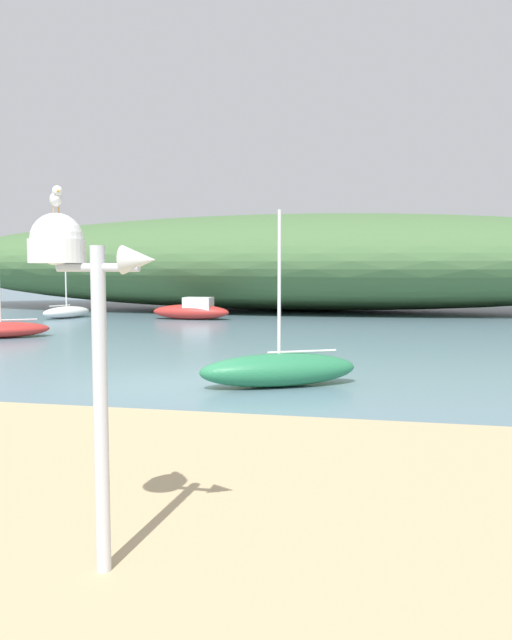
% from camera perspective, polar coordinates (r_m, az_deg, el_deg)
% --- Properties ---
extents(ground_plane, '(120.00, 120.00, 0.00)m').
position_cam_1_polar(ground_plane, '(14.95, -7.70, -5.69)').
color(ground_plane, slate).
extents(distant_hill, '(51.20, 15.70, 6.06)m').
position_cam_1_polar(distant_hill, '(40.45, 3.77, 5.25)').
color(distant_hill, '#476B3D').
rests_on(distant_hill, ground).
extents(mast_structure, '(1.07, 0.46, 2.95)m').
position_cam_1_polar(mast_structure, '(5.27, -16.18, 3.23)').
color(mast_structure, silver).
rests_on(mast_structure, beach_sand).
extents(seagull_on_radar, '(0.22, 0.26, 0.21)m').
position_cam_1_polar(seagull_on_radar, '(5.35, -17.72, 10.57)').
color(seagull_on_radar, orange).
rests_on(seagull_on_radar, mast_structure).
extents(motorboat_centre_water, '(4.12, 1.29, 1.16)m').
position_cam_1_polar(motorboat_centre_water, '(32.85, -5.82, 0.88)').
color(motorboat_centre_water, '#B72D28').
rests_on(motorboat_centre_water, ground).
extents(sailboat_west_reach, '(3.76, 2.60, 4.00)m').
position_cam_1_polar(sailboat_west_reach, '(14.34, 2.11, -4.50)').
color(sailboat_west_reach, '#287A4C').
rests_on(sailboat_west_reach, ground).
extents(sailboat_outer_mooring, '(2.14, 3.13, 3.66)m').
position_cam_1_polar(sailboat_outer_mooring, '(35.02, -16.84, 0.71)').
color(sailboat_outer_mooring, white).
rests_on(sailboat_outer_mooring, ground).
extents(sailboat_off_point, '(3.76, 3.07, 3.42)m').
position_cam_1_polar(sailboat_off_point, '(26.12, -22.20, -0.81)').
color(sailboat_off_point, '#B72D28').
rests_on(sailboat_off_point, ground).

